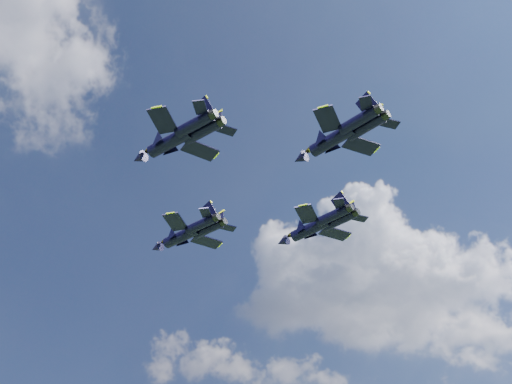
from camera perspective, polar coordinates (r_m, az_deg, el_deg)
The scene contains 4 objects.
jet_lead at distance 114.63m, azimuth -6.80°, elevation -3.98°, with size 13.47×17.95×4.23m.
jet_left at distance 92.36m, azimuth -7.87°, elevation 4.34°, with size 13.07×17.53×4.13m.
jet_right at distance 112.03m, azimuth 4.66°, elevation -3.35°, with size 13.66×17.90×4.23m.
jet_slot at distance 94.43m, azimuth 6.56°, elevation 4.52°, with size 13.44×17.45×4.14m.
Camera 1 is at (-53.71, -63.29, 3.42)m, focal length 45.00 mm.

